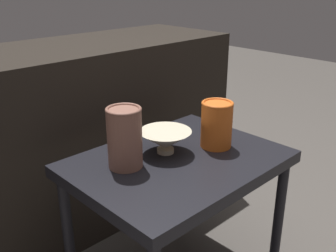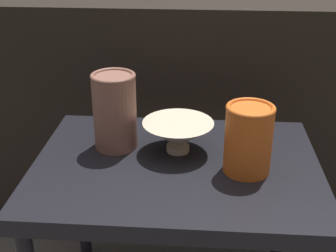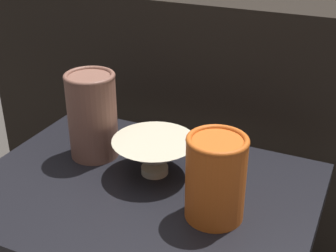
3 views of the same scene
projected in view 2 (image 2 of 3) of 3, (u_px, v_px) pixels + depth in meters
table at (176, 183)px, 1.13m from camera, size 0.67×0.50×0.49m
couch_backdrop at (186, 103)px, 1.70m from camera, size 1.44×0.50×0.78m
bowl at (179, 134)px, 1.14m from camera, size 0.17×0.17×0.08m
vase_textured_left at (115, 110)px, 1.14m from camera, size 0.11×0.11×0.19m
vase_colorful_right at (248, 138)px, 1.04m from camera, size 0.11×0.11×0.16m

